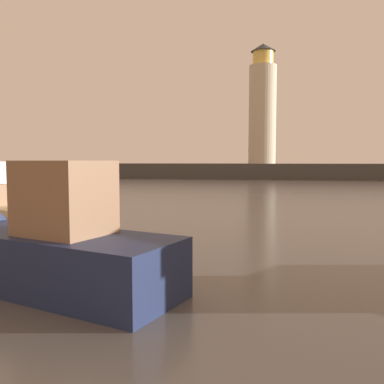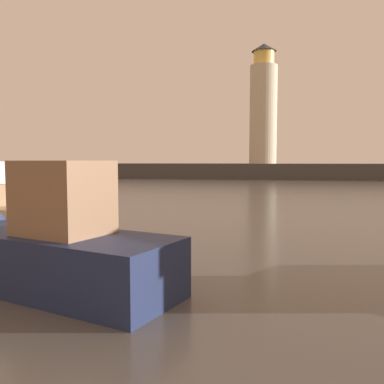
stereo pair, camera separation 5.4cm
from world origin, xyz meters
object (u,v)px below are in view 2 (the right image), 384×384
at_px(motorboat_0, 7,194).
at_px(motorboat_4, 1,213).
at_px(motorboat_1, 24,246).
at_px(lighthouse, 263,107).

xyz_separation_m(motorboat_0, motorboat_4, (3.68, -5.57, -0.29)).
relative_size(motorboat_0, motorboat_1, 1.02).
distance_m(motorboat_1, motorboat_4, 9.33).
height_order(motorboat_0, motorboat_4, motorboat_0).
relative_size(lighthouse, motorboat_1, 2.41).
bearing_deg(motorboat_0, motorboat_4, -56.56).
height_order(lighthouse, motorboat_1, lighthouse).
height_order(motorboat_1, motorboat_4, motorboat_1).
bearing_deg(motorboat_0, motorboat_1, -53.28).
bearing_deg(motorboat_1, lighthouse, 85.83).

